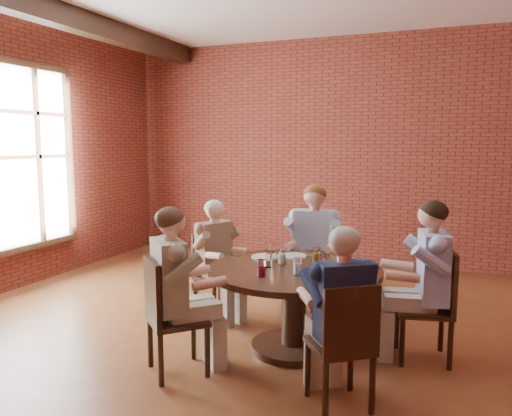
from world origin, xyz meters
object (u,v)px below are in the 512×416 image
at_px(diner_a, 425,281).
at_px(diner_d, 177,291).
at_px(chair_a, 435,301).
at_px(chair_c, 213,271).
at_px(diner_c, 217,260).
at_px(chair_d, 167,312).
at_px(diner_b, 313,250).
at_px(chair_e, 344,342).
at_px(smartphone, 326,284).
at_px(dining_table, 294,292).
at_px(diner_e, 340,317).
at_px(chair_b, 314,264).

bearing_deg(diner_a, diner_d, -73.59).
bearing_deg(chair_a, chair_c, -109.36).
relative_size(diner_c, chair_d, 1.32).
bearing_deg(chair_c, diner_b, -37.95).
bearing_deg(chair_e, smartphone, -97.44).
distance_m(dining_table, smartphone, 0.61).
bearing_deg(diner_d, diner_e, -137.08).
distance_m(dining_table, chair_b, 1.08).
bearing_deg(chair_d, smartphone, -116.92).
bearing_deg(diner_d, chair_b, -64.57).
bearing_deg(dining_table, diner_e, -53.75).
distance_m(chair_a, diner_a, 0.19).
height_order(diner_a, diner_e, diner_a).
height_order(chair_a, chair_b, chair_b).
bearing_deg(chair_d, dining_table, -90.00).
bearing_deg(chair_e, chair_c, -75.50).
bearing_deg(chair_c, chair_d, -142.26).
distance_m(chair_b, smartphone, 1.59).
bearing_deg(diner_c, chair_b, -30.13).
height_order(dining_table, diner_d, diner_d).
height_order(diner_d, chair_e, diner_d).
relative_size(dining_table, chair_e, 1.67).
distance_m(diner_b, diner_d, 1.85).
relative_size(dining_table, diner_e, 1.19).
bearing_deg(chair_a, diner_a, -90.00).
bearing_deg(chair_c, smartphone, -96.66).
bearing_deg(diner_a, chair_c, -110.14).
bearing_deg(diner_a, diner_e, -38.26).
distance_m(dining_table, chair_c, 1.18).
height_order(diner_c, chair_d, diner_c).
xyz_separation_m(dining_table, diner_b, (-0.10, 0.99, 0.16)).
height_order(diner_c, diner_d, diner_d).
height_order(dining_table, chair_d, chair_d).
bearing_deg(smartphone, diner_d, -170.14).
relative_size(diner_c, chair_e, 1.37).
bearing_deg(diner_c, dining_table, -90.00).
bearing_deg(diner_a, chair_e, -34.91).
height_order(diner_e, smartphone, diner_e).
bearing_deg(smartphone, chair_b, 101.10).
xyz_separation_m(diner_b, chair_e, (0.72, -1.83, -0.20)).
height_order(dining_table, chair_c, chair_c).
bearing_deg(chair_b, diner_d, -114.54).
xyz_separation_m(dining_table, diner_e, (0.57, -0.78, 0.11)).
xyz_separation_m(dining_table, smartphone, (0.38, -0.41, 0.23)).
distance_m(dining_table, diner_d, 1.06).
relative_size(chair_c, smartphone, 6.62).
xyz_separation_m(diner_b, diner_e, (0.67, -1.77, -0.06)).
distance_m(chair_a, chair_e, 1.22).
height_order(diner_d, smartphone, diner_d).
xyz_separation_m(chair_b, diner_c, (-0.89, -0.58, 0.10)).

